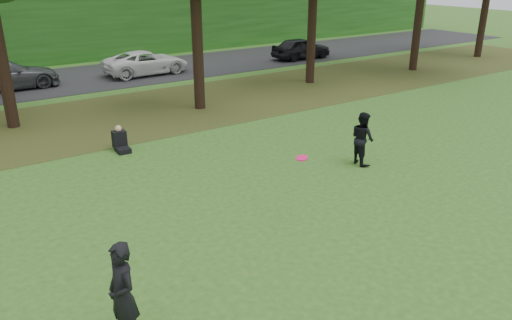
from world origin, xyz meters
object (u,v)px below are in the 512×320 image
(seated_person, at_px, (120,141))
(player_right, at_px, (362,138))
(player_left, at_px, (123,295))
(frisbee, at_px, (302,158))

(seated_person, bearing_deg, player_right, -40.61)
(player_left, height_order, player_right, player_left)
(player_left, relative_size, player_right, 1.11)
(player_left, distance_m, player_right, 9.34)
(frisbee, bearing_deg, player_right, 25.56)
(player_right, bearing_deg, player_left, 121.59)
(player_right, xyz_separation_m, seated_person, (-5.65, 5.21, -0.50))
(player_left, height_order, frisbee, player_left)
(player_left, relative_size, seated_person, 2.16)
(frisbee, height_order, seated_person, frisbee)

